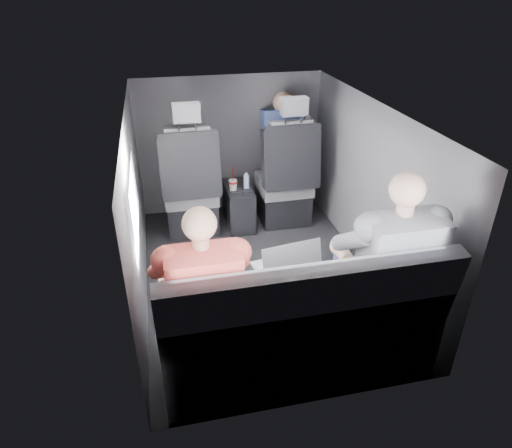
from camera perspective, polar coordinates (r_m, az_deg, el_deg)
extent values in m
plane|color=black|center=(3.75, 0.40, -6.34)|extent=(2.60, 2.60, 0.00)
plane|color=#B2B2AD|center=(3.18, 0.48, 14.01)|extent=(2.60, 2.60, 0.00)
cube|color=#56565B|center=(3.35, -14.77, 1.42)|extent=(0.02, 2.60, 1.35)
cube|color=#56565B|center=(3.70, 14.18, 4.21)|extent=(0.02, 2.60, 1.35)
cube|color=#56565B|center=(4.59, -3.26, 9.86)|extent=(1.80, 0.02, 1.35)
cube|color=#56565B|center=(2.35, 7.68, -10.58)|extent=(1.80, 0.02, 1.35)
cube|color=white|center=(2.98, -14.96, 2.73)|extent=(0.02, 0.75, 0.42)
cube|color=black|center=(4.07, 4.55, 9.16)|extent=(0.35, 0.11, 0.59)
cube|color=black|center=(4.40, -8.02, 1.32)|extent=(0.46, 0.48, 0.30)
cube|color=#5D5D61|center=(4.29, -8.20, 3.93)|extent=(0.48, 0.46, 0.14)
cube|color=#5D5D61|center=(3.96, -8.29, 7.61)|extent=(0.38, 0.18, 0.61)
cube|color=black|center=(3.96, -11.45, 6.88)|extent=(0.08, 0.21, 0.53)
cube|color=black|center=(3.99, -5.10, 7.50)|extent=(0.08, 0.21, 0.53)
cube|color=black|center=(3.90, -8.19, 7.14)|extent=(0.50, 0.11, 0.58)
cube|color=#5D5D61|center=(3.79, -8.71, 13.61)|extent=(0.22, 0.10, 0.15)
cube|color=black|center=(4.54, 3.34, 2.47)|extent=(0.46, 0.48, 0.30)
cube|color=#5D5D61|center=(4.43, 3.49, 5.02)|extent=(0.48, 0.46, 0.14)
cube|color=#5D5D61|center=(4.11, 4.40, 8.65)|extent=(0.38, 0.18, 0.61)
cube|color=black|center=(4.07, 1.39, 8.04)|extent=(0.08, 0.21, 0.53)
cube|color=black|center=(4.19, 7.30, 8.44)|extent=(0.08, 0.21, 0.53)
cube|color=black|center=(4.06, 4.66, 8.20)|extent=(0.50, 0.11, 0.58)
cube|color=#5D5D61|center=(3.95, 4.82, 14.46)|extent=(0.22, 0.10, 0.15)
cube|color=black|center=(4.39, -2.17, 2.26)|extent=(0.24, 0.48, 0.40)
cylinder|color=black|center=(4.19, -2.59, 3.99)|extent=(0.09, 0.09, 0.01)
cylinder|color=black|center=(4.21, -1.11, 4.13)|extent=(0.09, 0.09, 0.01)
cube|color=#5D5D61|center=(2.85, 5.16, -14.14)|extent=(1.60, 0.50, 0.45)
cube|color=#5D5D61|center=(2.39, 7.29, -9.75)|extent=(1.60, 0.17, 0.47)
cylinder|color=red|center=(4.20, -2.91, 5.25)|extent=(0.08, 0.08, 0.02)
cylinder|color=white|center=(4.19, -2.92, 5.47)|extent=(0.08, 0.08, 0.01)
cylinder|color=red|center=(4.17, -2.94, 6.33)|extent=(0.01, 0.01, 0.13)
cylinder|color=#ADCEEA|center=(4.25, -1.20, 5.27)|extent=(0.05, 0.05, 0.13)
cylinder|color=#ADCEEA|center=(4.22, -1.21, 6.21)|extent=(0.03, 0.03, 0.02)
cube|color=silver|center=(2.71, -7.92, -6.99)|extent=(0.35, 0.27, 0.02)
cube|color=silver|center=(2.69, -7.90, -6.98)|extent=(0.28, 0.16, 0.00)
cube|color=silver|center=(2.76, -8.08, -5.97)|extent=(0.10, 0.06, 0.00)
cube|color=silver|center=(2.52, -7.77, -6.68)|extent=(0.33, 0.11, 0.22)
cube|color=white|center=(2.53, -7.78, -6.63)|extent=(0.29, 0.09, 0.19)
cube|color=#B6B6BB|center=(2.79, 3.62, -5.46)|extent=(0.39, 0.30, 0.02)
cube|color=silver|center=(2.78, 3.71, -5.44)|extent=(0.31, 0.18, 0.00)
cube|color=#B6B6BB|center=(2.85, 3.21, -4.45)|extent=(0.12, 0.07, 0.00)
cube|color=#B6B6BB|center=(2.60, 4.64, -5.02)|extent=(0.37, 0.13, 0.24)
cube|color=white|center=(2.61, 4.60, -4.97)|extent=(0.32, 0.11, 0.20)
cube|color=black|center=(3.00, 14.43, -3.78)|extent=(0.40, 0.35, 0.02)
cube|color=black|center=(2.98, 14.58, -3.75)|extent=(0.30, 0.24, 0.00)
cube|color=black|center=(3.05, 13.90, -2.94)|extent=(0.11, 0.09, 0.00)
cube|color=black|center=(2.83, 15.95, -3.28)|extent=(0.32, 0.21, 0.22)
cube|color=white|center=(2.84, 15.88, -3.24)|extent=(0.28, 0.18, 0.19)
cube|color=#343339|center=(2.66, -8.98, -9.86)|extent=(0.14, 0.42, 0.12)
cube|color=#343339|center=(2.67, -4.49, -9.34)|extent=(0.14, 0.42, 0.12)
cube|color=#343339|center=(3.01, -8.91, -11.60)|extent=(0.12, 0.12, 0.45)
cube|color=#343339|center=(3.02, -4.92, -11.13)|extent=(0.12, 0.12, 0.45)
cube|color=#D95247|center=(2.37, -6.48, -8.16)|extent=(0.38, 0.26, 0.51)
sphere|color=#D7A886|center=(2.19, -7.09, 0.02)|extent=(0.17, 0.17, 0.17)
cylinder|color=#D7A886|center=(2.64, -11.20, -6.51)|extent=(0.11, 0.26, 0.11)
cylinder|color=#D7A886|center=(2.66, -3.06, -5.60)|extent=(0.11, 0.26, 0.11)
cube|color=navy|center=(2.88, 12.74, -6.74)|extent=(0.16, 0.46, 0.14)
cube|color=navy|center=(2.98, 16.81, -6.05)|extent=(0.16, 0.46, 0.14)
cube|color=navy|center=(3.23, 10.44, -8.59)|extent=(0.14, 0.14, 0.45)
cube|color=navy|center=(3.32, 14.18, -7.94)|extent=(0.14, 0.14, 0.45)
cube|color=slate|center=(2.65, 17.37, -4.21)|extent=(0.42, 0.28, 0.57)
sphere|color=#DDAE96|center=(2.48, 18.40, 4.14)|extent=(0.19, 0.19, 0.19)
cylinder|color=#DDAE96|center=(2.82, 10.69, -3.41)|extent=(0.12, 0.29, 0.13)
cylinder|color=#DDAE96|center=(3.00, 18.14, -2.37)|extent=(0.12, 0.29, 0.13)
cube|color=navy|center=(4.46, 3.38, 10.68)|extent=(0.39, 0.25, 0.57)
sphere|color=#D7A886|center=(4.38, 3.43, 14.93)|extent=(0.20, 0.20, 0.20)
cube|color=navy|center=(4.61, 3.07, 7.48)|extent=(0.33, 0.39, 0.12)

